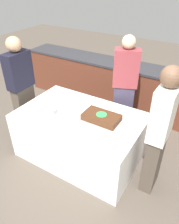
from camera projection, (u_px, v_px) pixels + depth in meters
name	position (u px, v px, depth m)	size (l,w,h in m)	color
ground_plane	(81.00, 154.00, 3.39)	(14.00, 14.00, 0.00)	brown
back_counter	(125.00, 87.00, 4.30)	(4.40, 0.58, 0.92)	#5B2D1E
dining_table	(80.00, 135.00, 3.19)	(1.71, 1.09, 0.73)	white
cake	(101.00, 117.00, 2.86)	(0.52, 0.32, 0.09)	#B7B2AD
plate_stack	(69.00, 104.00, 3.18)	(0.21, 0.21, 0.05)	white
wine_glass	(52.00, 107.00, 2.90)	(0.07, 0.07, 0.19)	white
side_plate_near_cake	(113.00, 110.00, 3.09)	(0.22, 0.22, 0.00)	white
utensil_pile	(67.00, 134.00, 2.63)	(0.17, 0.09, 0.02)	white
person_cutting_cake	(124.00, 89.00, 3.32)	(0.41, 0.32, 1.68)	#383347
person_seated_left	(22.00, 88.00, 3.39)	(0.22, 0.41, 1.64)	#4C4238
person_seated_right	(159.00, 132.00, 2.45)	(0.22, 0.39, 1.65)	#4C4238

